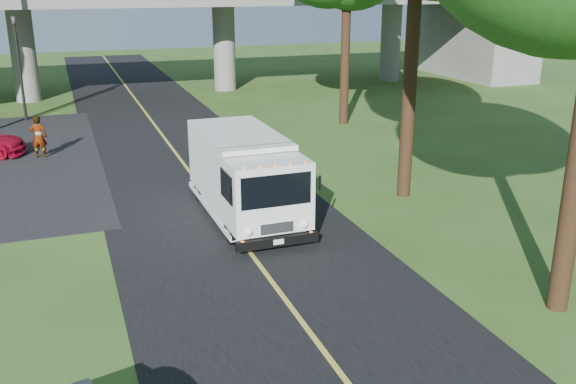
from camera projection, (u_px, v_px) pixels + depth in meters
name	position (u px, v px, depth m)	size (l,w,h in m)	color
ground	(347.00, 384.00, 11.41)	(120.00, 120.00, 0.00)	#344E1B
road	(215.00, 206.00, 20.34)	(7.00, 90.00, 0.02)	black
lane_line	(215.00, 206.00, 20.34)	(0.12, 90.00, 0.01)	gold
overpass	(126.00, 20.00, 38.57)	(54.00, 10.00, 7.30)	slate
traffic_signal	(18.00, 57.00, 31.71)	(0.18, 0.22, 5.20)	black
step_van	(245.00, 173.00, 19.03)	(2.28, 6.04, 2.53)	white
pedestrian	(39.00, 137.00, 25.64)	(0.63, 0.42, 1.74)	gray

